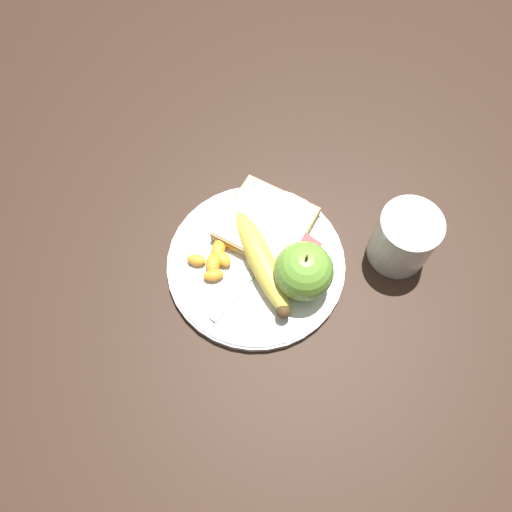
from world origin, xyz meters
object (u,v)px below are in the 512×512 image
object	(u,v)px
banana	(261,263)
bread_slice	(266,224)
apple	(304,271)
juice_glass	(403,239)
fork	(260,264)
jam_packet	(302,248)
plate	(256,263)

from	to	relation	value
banana	bread_slice	bearing A→B (deg)	-59.18
apple	juice_glass	bearing A→B (deg)	-122.11
apple	fork	size ratio (longest dim) A/B	0.50
banana	jam_packet	distance (m)	0.06
banana	bread_slice	xyz separation A→B (m)	(0.03, -0.05, -0.01)
plate	apple	distance (m)	0.08
plate	jam_packet	xyz separation A→B (m)	(-0.04, -0.05, 0.01)
banana	bread_slice	distance (m)	0.06
apple	bread_slice	distance (m)	0.10
apple	banana	bearing A→B (deg)	17.17
fork	plate	bearing A→B (deg)	95.45
fork	jam_packet	bearing A→B (deg)	-33.31
bread_slice	fork	bearing A→B (deg)	118.67
plate	jam_packet	distance (m)	0.07
plate	apple	xyz separation A→B (m)	(-0.07, -0.01, 0.04)
juice_glass	jam_packet	world-z (taller)	juice_glass
banana	apple	bearing A→B (deg)	-162.83
plate	bread_slice	bearing A→B (deg)	-67.18
juice_glass	bread_slice	size ratio (longest dim) A/B	0.67
bread_slice	fork	xyz separation A→B (m)	(-0.03, 0.05, -0.01)
bread_slice	jam_packet	bearing A→B (deg)	-179.17
bread_slice	jam_packet	xyz separation A→B (m)	(-0.06, -0.00, -0.00)
plate	bread_slice	distance (m)	0.06
juice_glass	apple	distance (m)	0.15
juice_glass	banana	distance (m)	0.19
plate	banana	size ratio (longest dim) A/B	1.54
juice_glass	fork	bearing A→B (deg)	44.59
banana	fork	size ratio (longest dim) A/B	0.92
juice_glass	jam_packet	bearing A→B (deg)	39.23
juice_glass	bread_slice	bearing A→B (deg)	27.31
apple	jam_packet	bearing A→B (deg)	-55.65
apple	jam_packet	world-z (taller)	apple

